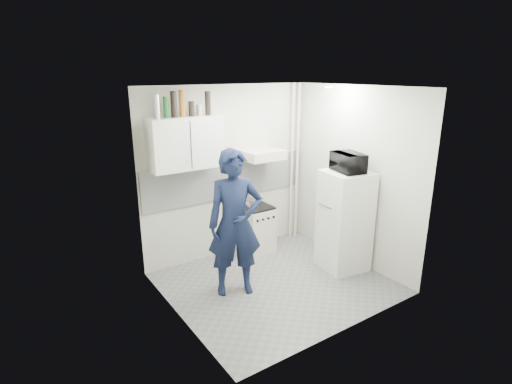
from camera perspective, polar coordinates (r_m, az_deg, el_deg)
floor at (r=5.60m, az=2.87°, el=-12.87°), size 2.80×2.80×0.00m
ceiling at (r=4.86m, az=3.33°, el=14.77°), size 2.80×2.80×0.00m
wall_back at (r=6.09m, az=-4.03°, el=2.80°), size 2.80×0.00×2.80m
wall_left at (r=4.42m, az=-11.58°, el=-3.02°), size 0.00×2.60×2.60m
wall_right at (r=6.00m, az=13.82°, el=2.15°), size 0.00×2.60×2.60m
person at (r=5.02m, az=-3.02°, el=-4.52°), size 0.81×0.68×1.89m
stove at (r=6.36m, az=0.14°, el=-5.39°), size 0.46×0.46×0.73m
fridge at (r=5.87m, az=12.52°, el=-4.03°), size 0.69×0.69×1.45m
stove_top at (r=6.23m, az=0.14°, el=-2.16°), size 0.44×0.44×0.03m
saucepan at (r=6.22m, az=-0.59°, el=-1.53°), size 0.20×0.20×0.11m
microwave at (r=5.62m, az=13.08°, el=4.15°), size 0.54×0.42×0.26m
bottle_a at (r=5.29m, az=-13.97°, el=11.75°), size 0.07×0.07×0.30m
bottle_b at (r=5.33m, az=-12.73°, el=11.73°), size 0.07×0.07×0.27m
bottle_c at (r=5.37m, az=-11.68°, el=12.16°), size 0.08×0.08×0.33m
bottle_d at (r=5.41m, az=-10.52°, el=12.33°), size 0.08×0.08×0.34m
canister_a at (r=5.47m, az=-9.20°, el=11.66°), size 0.08×0.08×0.20m
canister_b at (r=5.52m, az=-8.12°, el=11.50°), size 0.08×0.08×0.15m
bottle_e at (r=5.58m, az=-6.91°, el=12.48°), size 0.08×0.08×0.32m
upper_cabinet at (r=5.49m, az=-10.05°, el=6.90°), size 1.00×0.35×0.70m
range_hood at (r=6.06m, az=0.81°, el=5.39°), size 0.60×0.50×0.14m
backsplash at (r=6.10m, az=-3.94°, el=1.86°), size 2.74×0.03×0.60m
pipe_a at (r=6.75m, az=5.91°, el=4.17°), size 0.05×0.05×2.60m
pipe_b at (r=6.68m, az=5.12°, el=4.05°), size 0.04×0.04×2.60m
ceiling_spot_fixture at (r=5.67m, az=10.38°, el=14.53°), size 0.10×0.10×0.02m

